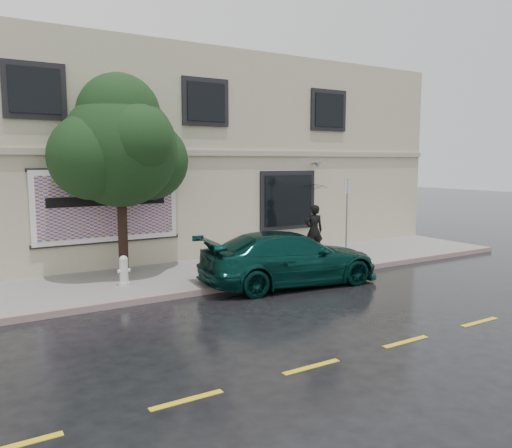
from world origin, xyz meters
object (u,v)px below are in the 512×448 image
car (290,258)px  street_tree (120,150)px  pedestrian (314,230)px  fire_hydrant (124,271)px

car → street_tree: bearing=57.0°
car → pedestrian: 3.55m
street_tree → fire_hydrant: bearing=-106.5°
car → pedestrian: size_ratio=2.87×
car → fire_hydrant: car is taller
pedestrian → fire_hydrant: 6.75m
car → fire_hydrant: bearing=74.0°
street_tree → car: bearing=-39.3°
car → street_tree: 5.56m
car → fire_hydrant: 4.39m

